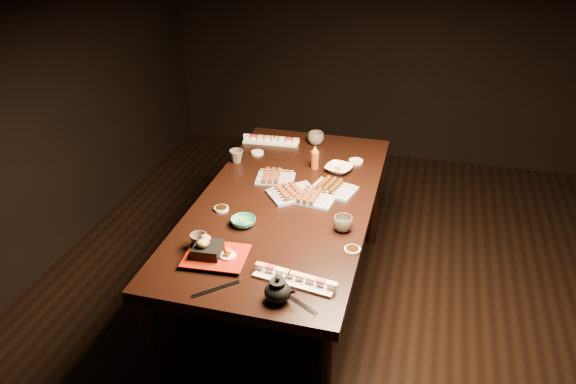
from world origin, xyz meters
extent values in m
plane|color=black|center=(0.00, 0.00, 0.00)|extent=(5.00, 5.00, 0.00)
cube|color=black|center=(-0.39, 0.20, 0.38)|extent=(0.97, 1.84, 0.75)
imported|color=teal|center=(-0.52, -0.09, 0.77)|extent=(0.13, 0.13, 0.04)
imported|color=beige|center=(-0.18, 0.59, 0.77)|extent=(0.18, 0.18, 0.04)
imported|color=brown|center=(-0.66, -0.32, 0.79)|extent=(0.10, 0.10, 0.07)
imported|color=brown|center=(-0.05, -0.01, 0.79)|extent=(0.09, 0.09, 0.07)
imported|color=brown|center=(-0.79, 0.56, 0.79)|extent=(0.10, 0.10, 0.08)
imported|color=brown|center=(-0.39, 0.93, 0.79)|extent=(0.10, 0.10, 0.08)
cylinder|color=brown|center=(-0.32, 0.60, 0.82)|extent=(0.05, 0.05, 0.14)
cylinder|color=white|center=(-0.68, 0.02, 0.76)|extent=(0.09, 0.09, 0.01)
cylinder|color=white|center=(-0.10, 0.74, 0.76)|extent=(0.11, 0.11, 0.01)
cylinder|color=white|center=(0.02, -0.17, 0.76)|extent=(0.08, 0.08, 0.01)
cylinder|color=white|center=(-0.71, 0.70, 0.76)|extent=(0.08, 0.08, 0.01)
camera|label=1|loc=(0.28, -2.26, 2.22)|focal=35.00mm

